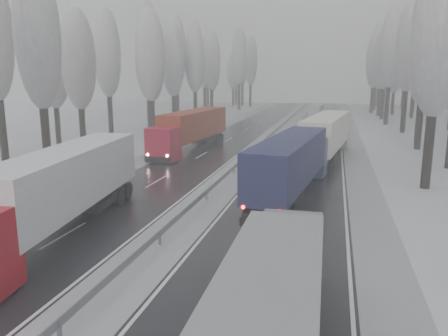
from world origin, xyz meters
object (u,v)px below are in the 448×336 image
at_px(box_truck_distant, 316,112).
at_px(truck_red_red, 191,128).
at_px(truck_blue_box, 293,162).
at_px(truck_red_white, 59,188).
at_px(truck_cream_box, 328,133).

relative_size(box_truck_distant, truck_red_red, 0.41).
distance_m(box_truck_distant, truck_red_red, 44.24).
xyz_separation_m(truck_blue_box, truck_red_red, (-12.53, 16.07, 0.08)).
height_order(truck_blue_box, box_truck_distant, truck_blue_box).
bearing_deg(box_truck_distant, truck_red_white, -92.40).
relative_size(truck_cream_box, box_truck_distant, 2.49).
relative_size(truck_blue_box, box_truck_distant, 2.39).
height_order(truck_cream_box, truck_red_white, truck_cream_box).
bearing_deg(box_truck_distant, truck_blue_box, -83.36).
height_order(box_truck_distant, truck_red_white, truck_red_white).
distance_m(truck_blue_box, truck_red_red, 20.38).
bearing_deg(truck_red_red, box_truck_distant, 79.17).
bearing_deg(truck_red_red, truck_red_white, -81.91).
xyz_separation_m(truck_cream_box, truck_red_red, (-14.53, 1.07, -0.03)).
bearing_deg(truck_red_red, truck_cream_box, 0.07).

